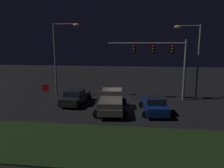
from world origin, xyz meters
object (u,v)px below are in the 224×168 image
at_px(traffic_signal_gantry, 162,55).
at_px(car_sedan, 75,97).
at_px(pickup_truck, 111,100).
at_px(car_sedan_far, 154,105).
at_px(stop_sign, 46,91).
at_px(street_lamp_left, 60,51).
at_px(street_lamp_right, 193,53).

bearing_deg(traffic_signal_gantry, car_sedan, -160.73).
height_order(pickup_truck, car_sedan_far, pickup_truck).
height_order(traffic_signal_gantry, stop_sign, traffic_signal_gantry).
distance_m(car_sedan_far, street_lamp_left, 12.33).
bearing_deg(stop_sign, traffic_signal_gantry, 20.97).
height_order(car_sedan, traffic_signal_gantry, traffic_signal_gantry).
distance_m(car_sedan, street_lamp_left, 6.05).
distance_m(car_sedan_far, stop_sign, 10.35).
xyz_separation_m(pickup_truck, stop_sign, (-6.46, 0.61, 0.56)).
height_order(pickup_truck, street_lamp_right, street_lamp_right).
xyz_separation_m(car_sedan_far, street_lamp_right, (4.29, 5.46, 4.36)).
distance_m(pickup_truck, traffic_signal_gantry, 7.92).
relative_size(car_sedan_far, street_lamp_right, 0.56).
xyz_separation_m(car_sedan_far, street_lamp_left, (-10.32, 5.00, 4.53)).
bearing_deg(stop_sign, street_lamp_left, 90.30).
xyz_separation_m(traffic_signal_gantry, street_lamp_right, (3.32, 0.47, 0.20)).
relative_size(street_lamp_left, street_lamp_right, 1.04).
relative_size(car_sedan, street_lamp_left, 0.54).
distance_m(street_lamp_right, stop_sign, 15.76).
bearing_deg(car_sedan, car_sedan_far, -100.01).
bearing_deg(street_lamp_left, street_lamp_right, 1.81).
height_order(traffic_signal_gantry, street_lamp_right, street_lamp_right).
bearing_deg(traffic_signal_gantry, street_lamp_left, 179.93).
bearing_deg(street_lamp_left, pickup_truck, -37.32).
xyz_separation_m(car_sedan_far, traffic_signal_gantry, (0.98, 4.98, 4.16)).
bearing_deg(stop_sign, pickup_truck, -5.37).
bearing_deg(stop_sign, car_sedan, 26.48).
xyz_separation_m(car_sedan_far, stop_sign, (-10.30, 0.66, 0.82)).
height_order(car_sedan, car_sedan_far, same).
bearing_deg(car_sedan_far, stop_sign, 81.37).
bearing_deg(pickup_truck, street_lamp_right, -61.18).
distance_m(car_sedan, car_sedan_far, 7.98).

